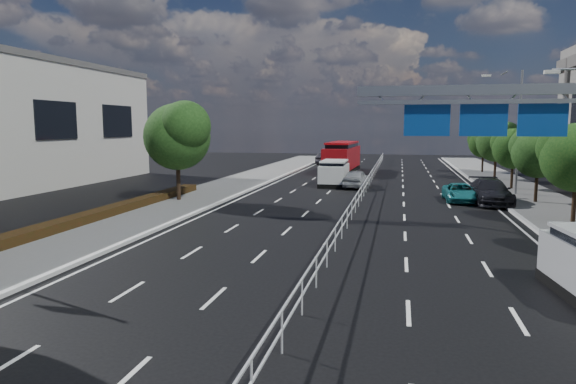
# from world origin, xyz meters

# --- Properties ---
(ground) EXTENTS (160.00, 160.00, 0.00)m
(ground) POSITION_xyz_m (0.00, 0.00, 0.00)
(ground) COLOR black
(ground) RESTS_ON ground
(kerb_near) EXTENTS (0.25, 140.00, 0.15)m
(kerb_near) POSITION_xyz_m (-9.00, 0.00, 0.07)
(kerb_near) COLOR silver
(kerb_near) RESTS_ON ground
(median_fence) EXTENTS (0.05, 85.00, 1.02)m
(median_fence) POSITION_xyz_m (0.00, 22.50, 0.53)
(median_fence) COLOR silver
(median_fence) RESTS_ON ground
(hedge_near) EXTENTS (1.00, 36.00, 0.44)m
(hedge_near) POSITION_xyz_m (-13.30, 5.00, 0.36)
(hedge_near) COLOR black
(hedge_near) RESTS_ON sidewalk_near
(overhead_gantry) EXTENTS (10.24, 0.38, 7.45)m
(overhead_gantry) POSITION_xyz_m (6.74, 10.05, 5.61)
(overhead_gantry) COLOR gray
(overhead_gantry) RESTS_ON ground
(streetlight_far) EXTENTS (2.78, 2.40, 9.00)m
(streetlight_far) POSITION_xyz_m (10.50, 26.00, 5.21)
(streetlight_far) COLOR gray
(streetlight_far) RESTS_ON ground
(near_tree_back) EXTENTS (4.84, 4.51, 6.69)m
(near_tree_back) POSITION_xyz_m (-11.94, 17.97, 4.61)
(near_tree_back) COLOR black
(near_tree_back) RESTS_ON ground
(far_tree_e) EXTENTS (3.63, 3.38, 5.13)m
(far_tree_e) POSITION_xyz_m (11.25, 21.98, 3.56)
(far_tree_e) COLOR black
(far_tree_e) RESTS_ON ground
(far_tree_f) EXTENTS (3.52, 3.28, 5.02)m
(far_tree_f) POSITION_xyz_m (11.24, 29.48, 3.49)
(far_tree_f) COLOR black
(far_tree_f) RESTS_ON ground
(far_tree_g) EXTENTS (3.96, 3.69, 5.45)m
(far_tree_g) POSITION_xyz_m (11.25, 36.98, 3.75)
(far_tree_g) COLOR black
(far_tree_g) RESTS_ON ground
(far_tree_h) EXTENTS (3.41, 3.18, 4.91)m
(far_tree_h) POSITION_xyz_m (11.24, 44.48, 3.42)
(far_tree_h) COLOR black
(far_tree_h) RESTS_ON ground
(white_minivan) EXTENTS (2.17, 4.99, 2.17)m
(white_minivan) POSITION_xyz_m (-2.96, 29.54, 1.06)
(white_minivan) COLOR black
(white_minivan) RESTS_ON ground
(red_bus) EXTENTS (3.14, 11.29, 3.34)m
(red_bus) POSITION_xyz_m (-3.71, 42.46, 1.74)
(red_bus) COLOR black
(red_bus) RESTS_ON ground
(near_car_silver) EXTENTS (2.20, 4.50, 1.48)m
(near_car_silver) POSITION_xyz_m (-1.00, 28.47, 0.74)
(near_car_silver) COLOR #A3A6AA
(near_car_silver) RESTS_ON ground
(near_car_dark) EXTENTS (2.07, 4.54, 1.45)m
(near_car_dark) POSITION_xyz_m (-7.29, 54.22, 0.72)
(near_car_dark) COLOR black
(near_car_dark) RESTS_ON ground
(parked_car_teal) EXTENTS (2.16, 4.44, 1.22)m
(parked_car_teal) POSITION_xyz_m (6.50, 22.00, 0.61)
(parked_car_teal) COLOR #196B70
(parked_car_teal) RESTS_ON ground
(parked_car_dark) EXTENTS (2.46, 5.59, 1.60)m
(parked_car_dark) POSITION_xyz_m (8.30, 21.42, 0.80)
(parked_car_dark) COLOR black
(parked_car_dark) RESTS_ON ground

